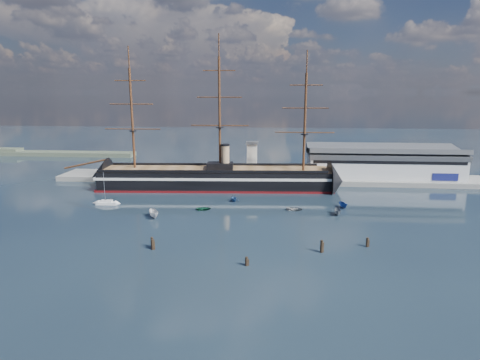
{
  "coord_description": "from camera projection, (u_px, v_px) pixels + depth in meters",
  "views": [
    {
      "loc": [
        11.81,
        -91.75,
        36.81
      ],
      "look_at": [
        1.16,
        35.0,
        9.0
      ],
      "focal_mm": 30.0,
      "sensor_mm": 36.0,
      "label": 1
    }
  ],
  "objects": [
    {
      "name": "motorboat_d",
      "position": [
        234.0,
        201.0,
        138.67
      ],
      "size": [
        7.36,
        4.78,
        2.49
      ],
      "primitive_type": "imported",
      "rotation": [
        0.0,
        0.0,
        0.29
      ],
      "color": "navy",
      "rests_on": "ground"
    },
    {
      "name": "piling_far_right",
      "position": [
        367.0,
        247.0,
        97.73
      ],
      "size": [
        0.64,
        0.64,
        3.06
      ],
      "primitive_type": "cylinder",
      "color": "black",
      "rests_on": "ground"
    },
    {
      "name": "warehouse",
      "position": [
        382.0,
        162.0,
        169.58
      ],
      "size": [
        63.0,
        21.0,
        11.6
      ],
      "color": "#B7BABC",
      "rests_on": "ground"
    },
    {
      "name": "piling_near_mid",
      "position": [
        246.0,
        266.0,
        87.08
      ],
      "size": [
        0.64,
        0.64,
        2.72
      ],
      "primitive_type": "cylinder",
      "color": "black",
      "rests_on": "ground"
    },
    {
      "name": "motorboat_c",
      "position": [
        337.0,
        215.0,
        123.24
      ],
      "size": [
        6.04,
        2.66,
        2.35
      ],
      "primitive_type": "imported",
      "rotation": [
        0.0,
        0.0,
        -0.09
      ],
      "color": "#535B66",
      "rests_on": "ground"
    },
    {
      "name": "motorboat_a",
      "position": [
        154.0,
        218.0,
        120.32
      ],
      "size": [
        7.84,
        5.72,
        2.96
      ],
      "primitive_type": "imported",
      "rotation": [
        0.0,
        0.0,
        0.46
      ],
      "color": "silver",
      "rests_on": "ground"
    },
    {
      "name": "ground",
      "position": [
        238.0,
        202.0,
        137.08
      ],
      "size": [
        600.0,
        600.0,
        0.0
      ],
      "primitive_type": "plane",
      "color": "black",
      "rests_on": "ground"
    },
    {
      "name": "piling_near_right",
      "position": [
        321.0,
        252.0,
        94.3
      ],
      "size": [
        0.64,
        0.64,
        3.74
      ],
      "primitive_type": "cylinder",
      "color": "black",
      "rests_on": "ground"
    },
    {
      "name": "sailboat",
      "position": [
        107.0,
        203.0,
        134.34
      ],
      "size": [
        7.02,
        2.09,
        11.21
      ],
      "rotation": [
        0.0,
        0.0,
        0.0
      ],
      "color": "silver",
      "rests_on": "ground"
    },
    {
      "name": "quay_tower",
      "position": [
        252.0,
        159.0,
        166.88
      ],
      "size": [
        5.0,
        5.0,
        15.0
      ],
      "color": "silver",
      "rests_on": "ground"
    },
    {
      "name": "shoreline",
      "position": [
        21.0,
        153.0,
        240.64
      ],
      "size": [
        120.0,
        10.0,
        4.0
      ],
      "color": "#3F4C38",
      "rests_on": "ground"
    },
    {
      "name": "motorboat_b",
      "position": [
        204.0,
        210.0,
        128.34
      ],
      "size": [
        1.72,
        3.17,
        1.4
      ],
      "primitive_type": "imported",
      "rotation": [
        0.0,
        0.0,
        1.75
      ],
      "color": "#0C3926",
      "rests_on": "ground"
    },
    {
      "name": "piling_extra",
      "position": [
        152.0,
        247.0,
        97.28
      ],
      "size": [
        0.64,
        0.64,
        3.36
      ],
      "primitive_type": "cylinder",
      "color": "black",
      "rests_on": "ground"
    },
    {
      "name": "warship",
      "position": [
        211.0,
        178.0,
        156.7
      ],
      "size": [
        113.35,
        21.73,
        53.94
      ],
      "rotation": [
        0.0,
        0.0,
        0.06
      ],
      "color": "black",
      "rests_on": "ground"
    },
    {
      "name": "motorboat_f",
      "position": [
        343.0,
        208.0,
        130.62
      ],
      "size": [
        5.99,
        3.45,
        2.26
      ],
      "primitive_type": "imported",
      "rotation": [
        0.0,
        0.0,
        0.26
      ],
      "color": "navy",
      "rests_on": "ground"
    },
    {
      "name": "piling_near_left",
      "position": [
        153.0,
        250.0,
        96.02
      ],
      "size": [
        0.64,
        0.64,
        3.21
      ],
      "primitive_type": "cylinder",
      "color": "black",
      "rests_on": "ground"
    },
    {
      "name": "quay",
      "position": [
        269.0,
        181.0,
        171.31
      ],
      "size": [
        180.0,
        18.0,
        2.0
      ],
      "primitive_type": "cube",
      "color": "slate",
      "rests_on": "ground"
    },
    {
      "name": "motorboat_e",
      "position": [
        294.0,
        210.0,
        127.86
      ],
      "size": [
        1.69,
        3.41,
        1.53
      ],
      "primitive_type": "imported",
      "rotation": [
        0.0,
        0.0,
        1.45
      ],
      "color": "gray",
      "rests_on": "ground"
    }
  ]
}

